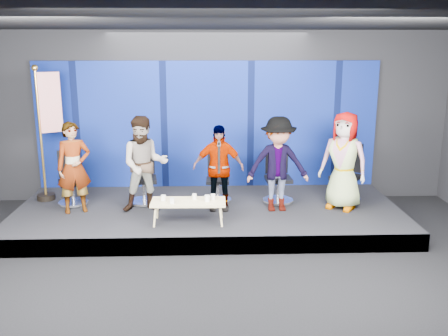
{
  "coord_description": "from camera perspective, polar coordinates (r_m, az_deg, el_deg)",
  "views": [
    {
      "loc": [
        -0.02,
        -6.27,
        3.22
      ],
      "look_at": [
        0.29,
        2.4,
        1.06
      ],
      "focal_mm": 40.0,
      "sensor_mm": 36.0,
      "label": 1
    }
  ],
  "objects": [
    {
      "name": "chair_d",
      "position": [
        9.51,
        6.17,
        -1.82
      ],
      "size": [
        0.61,
        0.61,
        1.05
      ],
      "rotation": [
        0.0,
        0.0,
        0.04
      ],
      "color": "silver",
      "rests_on": "riser"
    },
    {
      "name": "flag_stand",
      "position": [
        9.97,
        -19.53,
        4.15
      ],
      "size": [
        0.56,
        0.39,
        2.56
      ],
      "rotation": [
        0.0,
        0.0,
        0.52
      ],
      "color": "black",
      "rests_on": "riser"
    },
    {
      "name": "panelist_a",
      "position": [
        9.15,
        -16.78,
        0.04
      ],
      "size": [
        0.69,
        0.58,
        1.62
      ],
      "primitive_type": "imported",
      "rotation": [
        0.0,
        0.0,
        0.38
      ],
      "color": "black",
      "rests_on": "riser"
    },
    {
      "name": "panelist_c",
      "position": [
        8.91,
        -0.66,
        0.03
      ],
      "size": [
        0.92,
        0.42,
        1.55
      ],
      "primitive_type": "imported",
      "rotation": [
        0.0,
        0.0,
        -0.04
      ],
      "color": "black",
      "rests_on": "riser"
    },
    {
      "name": "mug_c",
      "position": [
        8.42,
        -3.4,
        -3.28
      ],
      "size": [
        0.08,
        0.08,
        0.09
      ],
      "primitive_type": "cylinder",
      "color": "silver",
      "rests_on": "coffee_table"
    },
    {
      "name": "mug_b",
      "position": [
        8.24,
        -5.94,
        -3.74
      ],
      "size": [
        0.08,
        0.08,
        0.09
      ],
      "primitive_type": "cylinder",
      "color": "silver",
      "rests_on": "coffee_table"
    },
    {
      "name": "mug_e",
      "position": [
        8.39,
        -1.27,
        -3.32
      ],
      "size": [
        0.08,
        0.08,
        0.09
      ],
      "primitive_type": "cylinder",
      "color": "silver",
      "rests_on": "coffee_table"
    },
    {
      "name": "ground",
      "position": [
        7.05,
        -1.67,
        -13.24
      ],
      "size": [
        10.0,
        10.0,
        0.0
      ],
      "primitive_type": "plane",
      "color": "black",
      "rests_on": "ground"
    },
    {
      "name": "chair_a",
      "position": [
        9.75,
        -16.98,
        -2.06
      ],
      "size": [
        0.73,
        0.73,
        1.0
      ],
      "rotation": [
        0.0,
        0.0,
        0.38
      ],
      "color": "silver",
      "rests_on": "riser"
    },
    {
      "name": "chair_b",
      "position": [
        9.52,
        -9.15,
        -1.88
      ],
      "size": [
        0.67,
        0.67,
        1.06
      ],
      "rotation": [
        0.0,
        0.0,
        0.13
      ],
      "color": "silver",
      "rests_on": "riser"
    },
    {
      "name": "backdrop",
      "position": [
        10.34,
        -1.89,
        4.95
      ],
      "size": [
        7.0,
        0.08,
        2.6
      ],
      "primitive_type": "cube",
      "color": "#071458",
      "rests_on": "riser"
    },
    {
      "name": "chair_c",
      "position": [
        9.51,
        -0.71,
        -1.94
      ],
      "size": [
        0.56,
        0.56,
        0.96
      ],
      "rotation": [
        0.0,
        0.0,
        -0.04
      ],
      "color": "silver",
      "rests_on": "riser"
    },
    {
      "name": "mug_d",
      "position": [
        8.29,
        -1.94,
        -3.49
      ],
      "size": [
        0.09,
        0.09,
        0.11
      ],
      "primitive_type": "cylinder",
      "color": "silver",
      "rests_on": "coffee_table"
    },
    {
      "name": "panelist_e",
      "position": [
        9.21,
        13.53,
        0.79
      ],
      "size": [
        1.03,
        0.96,
        1.77
      ],
      "primitive_type": "imported",
      "rotation": [
        0.0,
        0.0,
        -0.61
      ],
      "color": "black",
      "rests_on": "riser"
    },
    {
      "name": "riser",
      "position": [
        9.29,
        -1.79,
        -5.34
      ],
      "size": [
        7.0,
        3.0,
        0.3
      ],
      "primitive_type": "cube",
      "color": "black",
      "rests_on": "ground"
    },
    {
      "name": "coffee_table",
      "position": [
        8.36,
        -4.09,
        -3.98
      ],
      "size": [
        1.25,
        0.55,
        0.38
      ],
      "rotation": [
        0.0,
        0.0,
        -0.02
      ],
      "color": "tan",
      "rests_on": "riser"
    },
    {
      "name": "chair_e",
      "position": [
        9.82,
        13.78,
        -1.56
      ],
      "size": [
        0.86,
        0.86,
        1.09
      ],
      "rotation": [
        0.0,
        0.0,
        -0.61
      ],
      "color": "silver",
      "rests_on": "riser"
    },
    {
      "name": "panelist_d",
      "position": [
        8.89,
        6.17,
        0.43
      ],
      "size": [
        1.12,
        0.67,
        1.7
      ],
      "primitive_type": "imported",
      "rotation": [
        0.0,
        0.0,
        0.04
      ],
      "color": "black",
      "rests_on": "riser"
    },
    {
      "name": "mug_a",
      "position": [
        8.39,
        -6.95,
        -3.42
      ],
      "size": [
        0.08,
        0.08,
        0.1
      ],
      "primitive_type": "cylinder",
      "color": "silver",
      "rests_on": "coffee_table"
    },
    {
      "name": "panelist_b",
      "position": [
        8.9,
        -9.07,
        0.41
      ],
      "size": [
        0.91,
        0.75,
        1.72
      ],
      "primitive_type": "imported",
      "rotation": [
        0.0,
        0.0,
        0.13
      ],
      "color": "black",
      "rests_on": "riser"
    },
    {
      "name": "room_walls",
      "position": [
        6.32,
        -1.83,
        6.77
      ],
      "size": [
        10.02,
        8.02,
        3.51
      ],
      "color": "black",
      "rests_on": "ground"
    }
  ]
}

